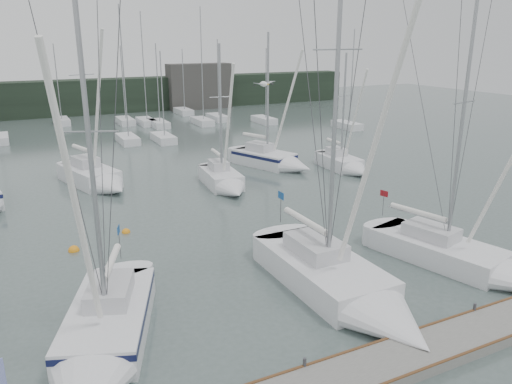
# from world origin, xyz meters

# --- Properties ---
(ground) EXTENTS (160.00, 160.00, 0.00)m
(ground) POSITION_xyz_m (0.00, 0.00, 0.00)
(ground) COLOR #4C5C58
(ground) RESTS_ON ground
(dock) EXTENTS (24.00, 2.00, 0.40)m
(dock) POSITION_xyz_m (0.00, -5.00, 0.20)
(dock) COLOR #62625D
(dock) RESTS_ON ground
(far_treeline) EXTENTS (90.00, 4.00, 5.00)m
(far_treeline) POSITION_xyz_m (0.00, 62.00, 2.50)
(far_treeline) COLOR black
(far_treeline) RESTS_ON ground
(far_building_right) EXTENTS (10.00, 3.00, 7.00)m
(far_building_right) POSITION_xyz_m (18.00, 60.00, 3.50)
(far_building_right) COLOR #3E3C39
(far_building_right) RESTS_ON ground
(mast_forest) EXTENTS (58.37, 25.91, 14.62)m
(mast_forest) POSITION_xyz_m (-4.74, 42.99, 0.47)
(mast_forest) COLOR silver
(mast_forest) RESTS_ON ground
(sailboat_near_left) EXTENTS (5.79, 9.32, 13.37)m
(sailboat_near_left) POSITION_xyz_m (-7.90, -0.07, 0.58)
(sailboat_near_left) COLOR silver
(sailboat_near_left) RESTS_ON ground
(sailboat_near_center) EXTENTS (3.38, 10.91, 17.76)m
(sailboat_near_center) POSITION_xyz_m (2.25, -0.95, 0.60)
(sailboat_near_center) COLOR silver
(sailboat_near_center) RESTS_ON ground
(sailboat_near_right) EXTENTS (5.01, 9.75, 13.65)m
(sailboat_near_right) POSITION_xyz_m (9.42, -1.15, 0.51)
(sailboat_near_right) COLOR silver
(sailboat_near_right) RESTS_ON ground
(sailboat_mid_b) EXTENTS (4.82, 8.27, 13.86)m
(sailboat_mid_b) POSITION_xyz_m (-4.28, 21.72, 0.63)
(sailboat_mid_b) COLOR silver
(sailboat_mid_b) RESTS_ON ground
(sailboat_mid_c) EXTENTS (2.92, 6.91, 11.22)m
(sailboat_mid_c) POSITION_xyz_m (4.13, 17.01, 0.55)
(sailboat_mid_c) COLOR silver
(sailboat_mid_c) RESTS_ON ground
(sailboat_mid_d) EXTENTS (5.43, 8.26, 12.21)m
(sailboat_mid_d) POSITION_xyz_m (10.63, 21.04, 0.62)
(sailboat_mid_d) COLOR silver
(sailboat_mid_d) RESTS_ON ground
(sailboat_mid_e) EXTENTS (2.54, 6.50, 10.43)m
(sailboat_mid_e) POSITION_xyz_m (15.44, 17.35, 0.51)
(sailboat_mid_e) COLOR silver
(sailboat_mid_e) RESTS_ON ground
(buoy_a) EXTENTS (0.49, 0.49, 0.49)m
(buoy_a) POSITION_xyz_m (-4.49, 11.63, 0.00)
(buoy_a) COLOR orange
(buoy_a) RESTS_ON ground
(buoy_c) EXTENTS (0.59, 0.59, 0.59)m
(buoy_c) POSITION_xyz_m (-7.57, 10.24, 0.00)
(buoy_c) COLOR orange
(buoy_c) RESTS_ON ground
(seagull) EXTENTS (1.05, 0.53, 0.21)m
(seagull) POSITION_xyz_m (-0.43, 2.05, 9.11)
(seagull) COLOR white
(seagull) RESTS_ON ground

